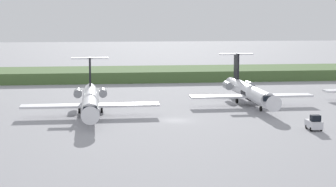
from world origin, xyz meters
TOP-DOWN VIEW (x-y plane):
  - ground_plane at (0.00, 30.00)m, footprint 500.00×500.00m
  - grass_berm at (0.00, 62.52)m, footprint 320.00×20.00m
  - regional_jet_second at (-13.57, 7.21)m, footprint 22.81×31.00m
  - regional_jet_third at (15.96, 15.27)m, footprint 22.81×31.00m
  - baggage_tug at (18.93, -10.53)m, footprint 1.72×3.20m

SIDE VIEW (x-z plane):
  - ground_plane at x=0.00m, z-range 0.00..0.00m
  - baggage_tug at x=18.93m, z-range -0.15..2.15m
  - grass_berm at x=0.00m, z-range 0.00..2.72m
  - regional_jet_second at x=-13.57m, z-range -1.96..7.04m
  - regional_jet_third at x=15.96m, z-range -1.96..7.04m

